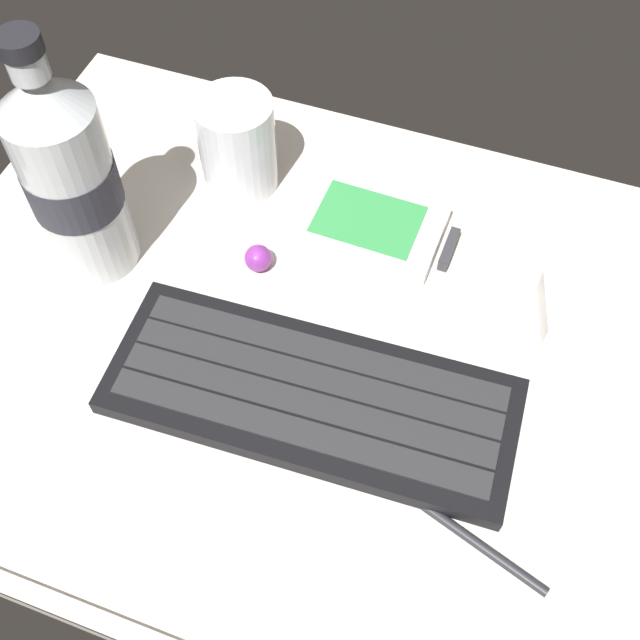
{
  "coord_description": "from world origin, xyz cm",
  "views": [
    {
      "loc": [
        10.43,
        -28.86,
        49.82
      ],
      "look_at": [
        0.0,
        0.0,
        3.0
      ],
      "focal_mm": 43.8,
      "sensor_mm": 36.0,
      "label": 1
    }
  ],
  "objects_px": {
    "keyboard": "(311,396)",
    "trackball_mouse": "(258,258)",
    "stylus_pen": "(482,545)",
    "charger_block": "(589,312)",
    "water_bottle": "(70,176)",
    "juice_cup": "(238,148)",
    "handheld_device": "(375,227)"
  },
  "relations": [
    {
      "from": "keyboard",
      "to": "stylus_pen",
      "type": "relative_size",
      "value": 3.1
    },
    {
      "from": "juice_cup",
      "to": "charger_block",
      "type": "distance_m",
      "value": 0.31
    },
    {
      "from": "juice_cup",
      "to": "water_bottle",
      "type": "distance_m",
      "value": 0.15
    },
    {
      "from": "keyboard",
      "to": "handheld_device",
      "type": "height_order",
      "value": "keyboard"
    },
    {
      "from": "juice_cup",
      "to": "water_bottle",
      "type": "bearing_deg",
      "value": -124.09
    },
    {
      "from": "handheld_device",
      "to": "juice_cup",
      "type": "distance_m",
      "value": 0.13
    },
    {
      "from": "keyboard",
      "to": "water_bottle",
      "type": "xyz_separation_m",
      "value": [
        -0.21,
        0.07,
        0.08
      ]
    },
    {
      "from": "keyboard",
      "to": "stylus_pen",
      "type": "distance_m",
      "value": 0.15
    },
    {
      "from": "handheld_device",
      "to": "water_bottle",
      "type": "distance_m",
      "value": 0.24
    },
    {
      "from": "keyboard",
      "to": "trackball_mouse",
      "type": "bearing_deg",
      "value": 129.38
    },
    {
      "from": "keyboard",
      "to": "juice_cup",
      "type": "distance_m",
      "value": 0.22
    },
    {
      "from": "keyboard",
      "to": "stylus_pen",
      "type": "xyz_separation_m",
      "value": [
        0.14,
        -0.06,
        -0.0
      ]
    },
    {
      "from": "keyboard",
      "to": "charger_block",
      "type": "height_order",
      "value": "charger_block"
    },
    {
      "from": "charger_block",
      "to": "trackball_mouse",
      "type": "xyz_separation_m",
      "value": [
        -0.25,
        -0.04,
        -0.0
      ]
    },
    {
      "from": "handheld_device",
      "to": "juice_cup",
      "type": "relative_size",
      "value": 1.52
    },
    {
      "from": "charger_block",
      "to": "handheld_device",
      "type": "bearing_deg",
      "value": 170.94
    },
    {
      "from": "handheld_device",
      "to": "charger_block",
      "type": "height_order",
      "value": "charger_block"
    },
    {
      "from": "water_bottle",
      "to": "stylus_pen",
      "type": "distance_m",
      "value": 0.38
    },
    {
      "from": "keyboard",
      "to": "trackball_mouse",
      "type": "xyz_separation_m",
      "value": [
        -0.08,
        0.1,
        0.0
      ]
    },
    {
      "from": "keyboard",
      "to": "juice_cup",
      "type": "height_order",
      "value": "juice_cup"
    },
    {
      "from": "trackball_mouse",
      "to": "stylus_pen",
      "type": "relative_size",
      "value": 0.23
    },
    {
      "from": "handheld_device",
      "to": "stylus_pen",
      "type": "bearing_deg",
      "value": -57.48
    },
    {
      "from": "handheld_device",
      "to": "charger_block",
      "type": "distance_m",
      "value": 0.18
    },
    {
      "from": "charger_block",
      "to": "stylus_pen",
      "type": "height_order",
      "value": "charger_block"
    },
    {
      "from": "water_bottle",
      "to": "keyboard",
      "type": "bearing_deg",
      "value": -17.81
    },
    {
      "from": "water_bottle",
      "to": "stylus_pen",
      "type": "height_order",
      "value": "water_bottle"
    },
    {
      "from": "keyboard",
      "to": "charger_block",
      "type": "bearing_deg",
      "value": 38.09
    },
    {
      "from": "handheld_device",
      "to": "trackball_mouse",
      "type": "bearing_deg",
      "value": -139.7
    },
    {
      "from": "handheld_device",
      "to": "water_bottle",
      "type": "relative_size",
      "value": 0.62
    },
    {
      "from": "trackball_mouse",
      "to": "charger_block",
      "type": "bearing_deg",
      "value": 8.24
    },
    {
      "from": "charger_block",
      "to": "juice_cup",
      "type": "bearing_deg",
      "value": 171.66
    },
    {
      "from": "handheld_device",
      "to": "water_bottle",
      "type": "height_order",
      "value": "water_bottle"
    }
  ]
}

